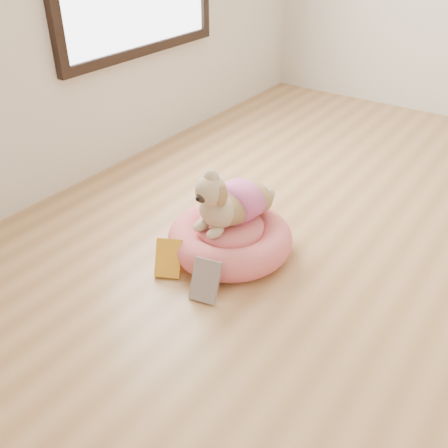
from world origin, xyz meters
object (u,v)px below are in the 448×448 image
Objects in this scene: pet_bed at (230,238)px; book_yellow at (168,258)px; book_white at (205,281)px; dog at (230,192)px.

book_yellow is at bearing -113.99° from pet_bed.
book_yellow is 0.96× the size of book_white.
book_yellow reaches higher than pet_bed.
book_yellow is (-0.13, -0.30, 0.01)m from pet_bed.
book_yellow is at bearing 158.32° from book_white.
book_white is (0.11, -0.34, 0.01)m from pet_bed.
pet_bed is 0.33m from book_yellow.
dog is 0.45m from book_white.
pet_bed is at bearing -47.13° from dog.
pet_bed is 3.26× the size of book_white.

